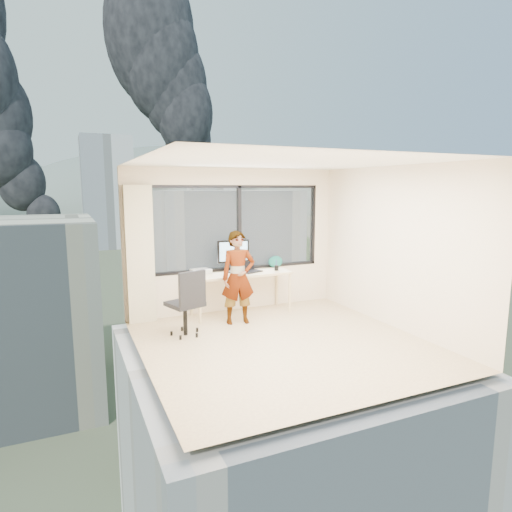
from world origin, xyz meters
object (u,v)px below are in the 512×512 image
desk (241,293)px  laptop (251,265)px  handbag (275,262)px  monitor (233,256)px  game_console (201,271)px  person (238,277)px  chair (185,302)px

desk → laptop: 0.53m
laptop → handbag: bearing=0.1°
desk → monitor: (-0.10, 0.13, 0.67)m
monitor → handbag: bearing=7.4°
monitor → game_console: monitor is taller
person → chair: bearing=-158.7°
person → laptop: person is taller
person → monitor: 0.68m
desk → chair: 1.43m
person → monitor: size_ratio=2.63×
chair → laptop: bearing=8.9°
chair → laptop: (1.42, 0.74, 0.34)m
chair → game_console: bearing=42.0°
handbag → laptop: bearing=-174.8°
chair → person: (0.98, 0.24, 0.25)m
monitor → game_console: bearing=169.5°
person → laptop: (0.44, 0.49, 0.09)m
desk → monitor: size_ratio=3.05×
monitor → game_console: 0.64m
desk → laptop: (0.19, 0.01, 0.49)m
handbag → desk: bearing=-178.8°
monitor → laptop: 0.36m
handbag → monitor: bearing=171.6°
desk → person: person is taller
game_console → handbag: bearing=-9.7°
handbag → person: bearing=-160.6°
chair → person: person is taller
desk → laptop: laptop is taller
desk → game_console: (-0.68, 0.24, 0.41)m
desk → person: bearing=-117.1°
laptop → handbag: 0.64m
chair → game_console: 1.14m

